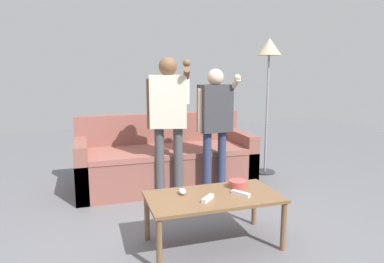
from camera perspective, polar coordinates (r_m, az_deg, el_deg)
The scene contains 10 objects.
ground_plane at distance 2.95m, azimuth 0.21°, elevation -18.09°, with size 12.00×12.00×0.00m, color slate.
couch at distance 4.23m, azimuth -4.52°, elevation -4.86°, with size 2.09×0.85×0.86m.
coffee_table at distance 2.78m, azimuth 3.58°, elevation -11.51°, with size 1.05×0.55×0.42m.
snack_bowl at distance 2.95m, azimuth 7.65°, elevation -8.64°, with size 0.15×0.15×0.06m, color #B24C47.
game_remote_nunchuk at distance 2.77m, azimuth -1.62°, elevation -9.91°, with size 0.06×0.09×0.05m.
floor_lamp at distance 4.69m, azimuth 12.67°, elevation 11.80°, with size 0.32×0.32×1.81m.
player_right at distance 3.71m, azimuth 3.87°, elevation 2.28°, with size 0.44×0.28×1.41m.
player_center at distance 3.61m, azimuth -3.96°, elevation 3.25°, with size 0.45×0.38×1.53m.
game_remote_wand_near at distance 2.78m, azimuth 8.10°, elevation -10.19°, with size 0.11×0.15×0.03m.
game_remote_wand_far at distance 2.66m, azimuth 2.65°, elevation -11.05°, with size 0.13×0.13×0.03m.
Camera 1 is at (-0.79, -2.48, 1.39)m, focal length 32.07 mm.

